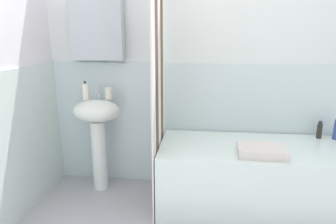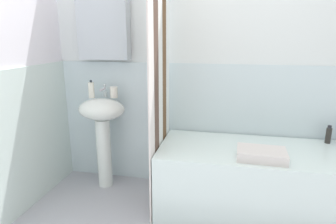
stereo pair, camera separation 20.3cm
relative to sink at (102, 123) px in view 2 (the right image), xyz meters
The scene contains 9 objects.
wall_back_tiled 1.13m from the sink, 13.34° to the left, with size 3.60×0.18×2.40m.
sink is the anchor object (origin of this frame).
faucet 0.31m from the sink, 90.00° to the left, with size 0.03×0.12×0.12m.
soap_dispenser 0.33m from the sink, 167.51° to the left, with size 0.06×0.06×0.17m.
toothbrush_cup 0.31m from the sink, 38.22° to the left, with size 0.07×0.07×0.10m, color white.
bathtub 1.48m from the sink, ahead, with size 1.62×0.71×0.56m, color white.
shower_curtain 0.72m from the sink, 15.26° to the right, with size 0.01×0.71×2.00m.
shampoo_bottle 2.01m from the sink, ahead, with size 0.04×0.04×0.16m.
towel_folded 1.46m from the sink, 13.87° to the right, with size 0.35×0.24×0.07m, color silver.
Camera 2 is at (0.09, -1.41, 1.44)m, focal length 30.89 mm.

